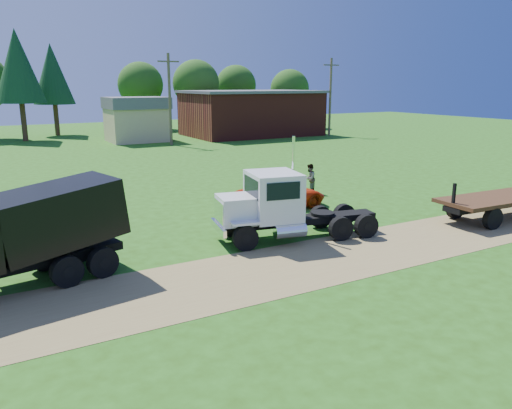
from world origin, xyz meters
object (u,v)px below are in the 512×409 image
white_semi_tractor (275,206)px  flatbed_trailer (510,200)px  orange_pickup (280,195)px  black_dump_truck (13,234)px

white_semi_tractor → flatbed_trailer: size_ratio=0.89×
white_semi_tractor → orange_pickup: (2.97, 4.34, -0.73)m
white_semi_tractor → flatbed_trailer: (11.31, -2.45, -0.55)m
white_semi_tractor → black_dump_truck: bearing=-167.3°
black_dump_truck → flatbed_trailer: black_dump_truck is taller
white_semi_tractor → orange_pickup: 5.31m
white_semi_tractor → black_dump_truck: white_semi_tractor is taller
black_dump_truck → flatbed_trailer: bearing=-19.2°
black_dump_truck → white_semi_tractor: bearing=-11.6°
black_dump_truck → orange_pickup: bearing=7.3°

